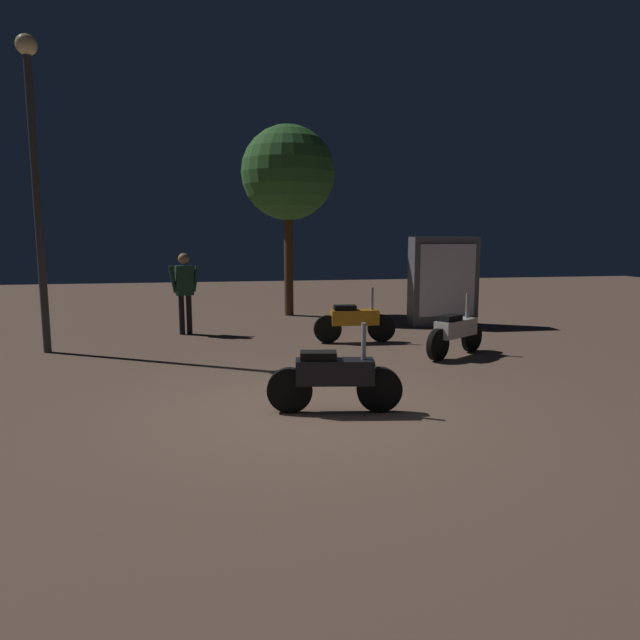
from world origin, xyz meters
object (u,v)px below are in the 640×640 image
motorcycle_white_parked_right (456,332)px  streetlamp_near (34,159)px  kiosk_billboard (443,281)px  motorcycle_orange_parked_left (355,321)px  person_rider_beside (184,286)px  motorcycle_black_foreground (334,377)px

motorcycle_white_parked_right → streetlamp_near: size_ratio=0.26×
kiosk_billboard → motorcycle_orange_parked_left: bearing=34.7°
motorcycle_white_parked_right → streetlamp_near: streetlamp_near is taller
person_rider_beside → motorcycle_white_parked_right: bearing=-136.3°
person_rider_beside → kiosk_billboard: 5.98m
motorcycle_black_foreground → motorcycle_orange_parked_left: (1.35, 4.48, 0.00)m
motorcycle_orange_parked_left → person_rider_beside: person_rider_beside is taller
person_rider_beside → streetlamp_near: (-2.43, -1.55, 2.42)m
motorcycle_black_foreground → person_rider_beside: (-2.04, 6.08, 0.62)m
motorcycle_orange_parked_left → motorcycle_white_parked_right: bearing=-44.5°
streetlamp_near → motorcycle_black_foreground: bearing=-45.3°
motorcycle_black_foreground → person_rider_beside: 6.44m
person_rider_beside → motorcycle_orange_parked_left: bearing=-127.9°
motorcycle_white_parked_right → kiosk_billboard: kiosk_billboard is taller
motorcycle_orange_parked_left → person_rider_beside: bearing=158.4°
person_rider_beside → kiosk_billboard: size_ratio=0.84×
motorcycle_orange_parked_left → streetlamp_near: streetlamp_near is taller
person_rider_beside → streetlamp_near: 3.77m
kiosk_billboard → streetlamp_near: bearing=12.0°
motorcycle_black_foreground → person_rider_beside: person_rider_beside is taller
motorcycle_white_parked_right → streetlamp_near: 8.07m
motorcycle_black_foreground → motorcycle_orange_parked_left: same height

